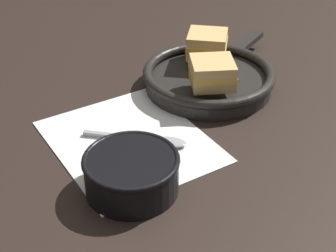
% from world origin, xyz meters
% --- Properties ---
extents(ground_plane, '(4.00, 4.00, 0.00)m').
position_xyz_m(ground_plane, '(0.00, 0.00, 0.00)').
color(ground_plane, black).
extents(napkin, '(0.31, 0.27, 0.00)m').
position_xyz_m(napkin, '(-0.04, -0.03, 0.00)').
color(napkin, white).
rests_on(napkin, ground_plane).
extents(soup_bowl, '(0.14, 0.14, 0.06)m').
position_xyz_m(soup_bowl, '(0.06, -0.10, 0.03)').
color(soup_bowl, black).
rests_on(soup_bowl, ground_plane).
extents(spoon, '(0.15, 0.12, 0.01)m').
position_xyz_m(spoon, '(-0.00, -0.00, 0.01)').
color(spoon, '#9E9EA3').
rests_on(spoon, napkin).
extents(skillet, '(0.25, 0.35, 0.04)m').
position_xyz_m(skillet, '(-0.08, 0.20, 0.02)').
color(skillet, black).
rests_on(skillet, ground_plane).
extents(sandwich_near_left, '(0.11, 0.11, 0.05)m').
position_xyz_m(sandwich_near_left, '(-0.03, 0.16, 0.06)').
color(sandwich_near_left, '#DBB26B').
rests_on(sandwich_near_left, skillet).
extents(sandwich_near_right, '(0.11, 0.11, 0.05)m').
position_xyz_m(sandwich_near_right, '(-0.13, 0.23, 0.06)').
color(sandwich_near_right, '#DBB26B').
rests_on(sandwich_near_right, skillet).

